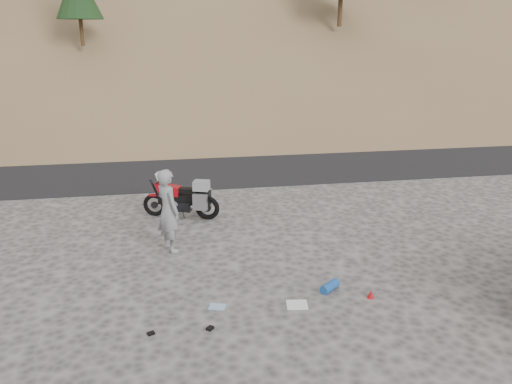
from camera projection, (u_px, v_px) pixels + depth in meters
ground at (196, 269)px, 10.63m from camera, size 140.00×140.00×0.00m
road at (183, 164)px, 19.07m from camera, size 120.00×7.00×0.05m
motorcycle at (184, 199)px, 13.40m from camera, size 2.06×1.01×1.27m
man at (170, 250)px, 11.57m from camera, size 0.75×0.84×1.94m
gear_white_cloth at (297, 305)px, 9.24m from camera, size 0.43×0.40×0.01m
gear_blue_mat at (330, 286)px, 9.73m from camera, size 0.47×0.43×0.18m
gear_funnel at (371, 294)px, 9.46m from camera, size 0.13×0.13×0.17m
gear_glove_a at (151, 333)px, 8.35m from camera, size 0.15×0.13×0.04m
gear_glove_b at (210, 328)px, 8.48m from camera, size 0.15×0.15×0.04m
gear_blue_cloth at (217, 307)px, 9.17m from camera, size 0.35×0.30×0.01m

